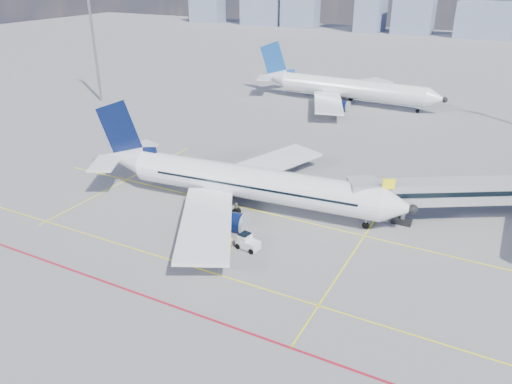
# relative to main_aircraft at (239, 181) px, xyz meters

# --- Properties ---
(ground) EXTENTS (420.00, 420.00, 0.00)m
(ground) POSITION_rel_main_aircraft_xyz_m (2.05, -8.35, -3.22)
(ground) COLOR slate
(ground) RESTS_ON ground
(apron_markings) EXTENTS (90.00, 35.12, 0.01)m
(apron_markings) POSITION_rel_main_aircraft_xyz_m (1.48, -12.26, -3.21)
(apron_markings) COLOR #FFEF0D
(apron_markings) RESTS_ON ground
(jet_bridge) EXTENTS (23.55, 15.78, 6.30)m
(jet_bridge) POSITION_rel_main_aircraft_xyz_m (25.56, 8.56, 0.52)
(jet_bridge) COLOR gray
(jet_bridge) RESTS_ON ground
(floodlight_mast_nw) EXTENTS (3.20, 0.61, 25.45)m
(floodlight_mast_nw) POSITION_rel_main_aircraft_xyz_m (-52.95, 31.64, 10.37)
(floodlight_mast_nw) COLOR gray
(floodlight_mast_nw) RESTS_ON ground
(distant_skyline) EXTENTS (252.81, 15.59, 31.57)m
(distant_skyline) POSITION_rel_main_aircraft_xyz_m (1.42, 181.65, 8.74)
(distant_skyline) COLOR slate
(distant_skyline) RESTS_ON ground
(main_aircraft) EXTENTS (41.42, 36.04, 12.10)m
(main_aircraft) POSITION_rel_main_aircraft_xyz_m (0.00, 0.00, 0.00)
(main_aircraft) COLOR silver
(main_aircraft) RESTS_ON ground
(second_aircraft) EXTENTS (42.03, 36.61, 12.25)m
(second_aircraft) POSITION_rel_main_aircraft_xyz_m (-4.91, 54.42, -0.00)
(second_aircraft) COLOR silver
(second_aircraft) RESTS_ON ground
(baggage_tug) EXTENTS (2.62, 1.83, 1.69)m
(baggage_tug) POSITION_rel_main_aircraft_xyz_m (5.84, -8.74, -2.41)
(baggage_tug) COLOR silver
(baggage_tug) RESTS_ON ground
(cargo_dolly) EXTENTS (3.67, 2.67, 1.84)m
(cargo_dolly) POSITION_rel_main_aircraft_xyz_m (0.14, -10.36, -2.21)
(cargo_dolly) COLOR black
(cargo_dolly) RESTS_ON ground
(belt_loader) EXTENTS (5.28, 2.63, 2.13)m
(belt_loader) POSITION_rel_main_aircraft_xyz_m (-3.03, -4.72, -2.67)
(belt_loader) COLOR black
(belt_loader) RESTS_ON ground
(ramp_worker) EXTENTS (0.73, 0.81, 1.85)m
(ramp_worker) POSITION_rel_main_aircraft_xyz_m (4.37, -9.85, -2.30)
(ramp_worker) COLOR yellow
(ramp_worker) RESTS_ON ground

